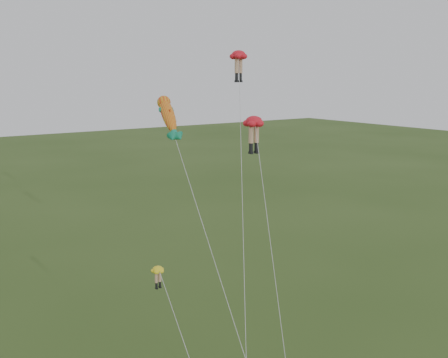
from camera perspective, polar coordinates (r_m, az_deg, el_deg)
legs_kite_red_high at (r=37.28m, az=1.70°, el=13.11°), size 8.96×12.94×20.35m
legs_kite_red_mid at (r=33.53m, az=3.49°, el=5.87°), size 5.04×10.01×15.88m
legs_kite_yellow at (r=30.14m, az=-7.15°, el=-11.57°), size 1.25×8.41×7.40m
fish_kite at (r=31.30m, az=-6.39°, el=7.24°), size 1.41×11.89×17.56m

